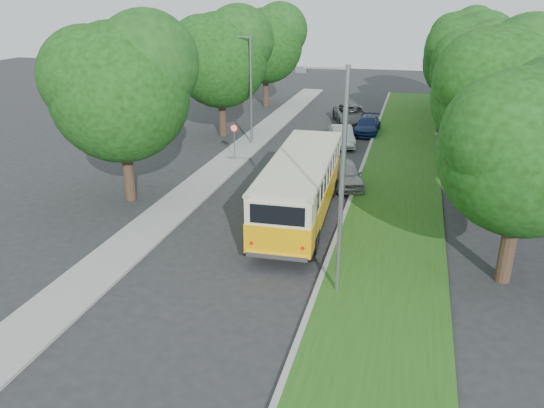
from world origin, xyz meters
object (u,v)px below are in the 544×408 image
(vintage_bus, at_px, (301,189))
(car_grey, at_px, (352,115))
(lamppost_near, at_px, (340,177))
(car_silver, at_px, (345,174))
(car_white, at_px, (342,136))
(lamppost_far, at_px, (250,86))
(car_blue, at_px, (367,126))

(vintage_bus, distance_m, car_grey, 20.78)
(lamppost_near, distance_m, vintage_bus, 7.27)
(vintage_bus, xyz_separation_m, car_silver, (1.40, 5.43, -0.88))
(vintage_bus, relative_size, car_silver, 2.62)
(lamppost_near, xyz_separation_m, vintage_bus, (-2.60, 6.18, -2.80))
(vintage_bus, distance_m, car_white, 13.95)
(car_silver, bearing_deg, car_grey, 77.46)
(lamppost_far, height_order, car_silver, lamppost_far)
(lamppost_far, distance_m, car_white, 7.34)
(lamppost_far, height_order, car_blue, lamppost_far)
(car_silver, height_order, car_grey, car_grey)
(vintage_bus, bearing_deg, lamppost_near, -69.67)
(car_grey, bearing_deg, lamppost_far, -143.08)
(lamppost_near, relative_size, lamppost_far, 1.07)
(vintage_bus, relative_size, car_grey, 1.93)
(lamppost_near, height_order, vintage_bus, lamppost_near)
(car_white, bearing_deg, car_silver, -96.65)
(lamppost_far, bearing_deg, car_blue, 35.52)
(lamppost_far, distance_m, car_silver, 10.89)
(lamppost_near, relative_size, car_grey, 1.46)
(car_white, relative_size, car_blue, 0.94)
(lamppost_far, bearing_deg, vintage_bus, -62.91)
(car_silver, bearing_deg, car_white, 81.09)
(vintage_bus, distance_m, car_blue, 17.89)
(vintage_bus, height_order, car_white, vintage_bus)
(lamppost_far, relative_size, vintage_bus, 0.71)
(car_blue, relative_size, car_grey, 0.78)
(car_blue, distance_m, car_grey, 3.35)
(vintage_bus, height_order, car_blue, vintage_bus)
(lamppost_near, height_order, lamppost_far, lamppost_near)
(car_silver, bearing_deg, lamppost_far, 119.79)
(car_silver, height_order, car_white, car_silver)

